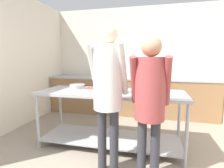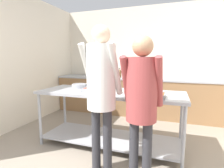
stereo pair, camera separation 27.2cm
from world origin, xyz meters
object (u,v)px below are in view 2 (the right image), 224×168
Objects in this scene: plate_stack at (123,91)px; serving_tray_roast at (147,95)px; serving_tray_vegetables at (98,90)px; guest_serving_right at (142,95)px; water_bottle at (120,73)px; guest_serving_left at (101,84)px; sauce_pan at (80,86)px.

serving_tray_roast reaches higher than plate_stack.
plate_stack is (0.37, 0.06, -0.01)m from serving_tray_vegetables.
guest_serving_right is 2.49m from water_bottle.
serving_tray_roast is 1.94× the size of water_bottle.
serving_tray_vegetables is 1.82× the size of water_bottle.
serving_tray_vegetables is 0.67m from guest_serving_left.
serving_tray_roast is (1.20, -0.37, -0.01)m from sauce_pan.
sauce_pan is 0.25× the size of guest_serving_right.
guest_serving_right is (0.39, -0.68, 0.10)m from plate_stack.
plate_stack is at bearing -71.82° from water_bottle.
sauce_pan reaches higher than serving_tray_roast.
serving_tray_vegetables is at bearing 141.11° from guest_serving_right.
guest_serving_left reaches higher than water_bottle.
serving_tray_roast is 0.49m from guest_serving_right.
serving_tray_vegetables is 0.38m from plate_stack.
serving_tray_vegetables is 1.72× the size of plate_stack.
water_bottle is at bearing 111.93° from guest_serving_right.
guest_serving_right reaches higher than serving_tray_vegetables.
water_bottle reaches higher than sauce_pan.
sauce_pan is 0.94× the size of serving_tray_vegetables.
water_bottle reaches higher than serving_tray_roast.
sauce_pan is at bearing 152.73° from serving_tray_vegetables.
guest_serving_right is at bearing -34.97° from sauce_pan.
guest_serving_right is at bearing -59.81° from plate_stack.
sauce_pan is 1.11m from guest_serving_left.
water_bottle is (-0.53, 1.63, 0.13)m from plate_stack.
serving_tray_roast is 0.29× the size of guest_serving_right.
guest_serving_left is 2.31m from water_bottle.
sauce_pan is 1.48m from guest_serving_right.
sauce_pan is 0.83m from plate_stack.
guest_serving_left is at bearing -47.35° from sauce_pan.
guest_serving_left is (-0.46, -0.44, 0.18)m from serving_tray_roast.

